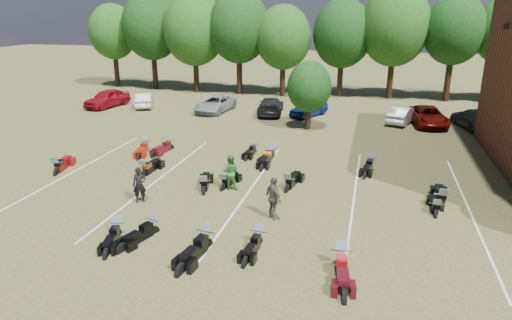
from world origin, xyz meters
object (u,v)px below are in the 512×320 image
(car_0, at_px, (107,98))
(motorcycle_14, at_px, (170,149))
(car_4, at_px, (309,108))
(person_green, at_px, (230,172))
(person_black, at_px, (139,185))
(motorcycle_7, at_px, (57,174))
(person_grey, at_px, (274,198))
(motorcycle_3, at_px, (207,248))

(car_0, bearing_deg, motorcycle_14, -32.98)
(car_0, distance_m, car_4, 18.07)
(person_green, bearing_deg, car_0, -45.57)
(car_4, bearing_deg, car_0, -152.45)
(person_black, xyz_separation_m, motorcycle_7, (-6.15, 2.24, -0.83))
(person_grey, xyz_separation_m, motorcycle_14, (-8.44, 8.08, -0.95))
(person_black, bearing_deg, car_4, 51.28)
(person_grey, distance_m, motorcycle_14, 11.73)
(person_grey, bearing_deg, person_black, 44.83)
(car_4, xyz_separation_m, person_grey, (1.33, -19.65, 0.26))
(person_green, xyz_separation_m, motorcycle_3, (0.90, -5.85, -0.87))
(person_black, bearing_deg, motorcycle_3, -60.76)
(motorcycle_7, relative_size, motorcycle_14, 1.06)
(person_green, relative_size, motorcycle_3, 0.69)
(car_0, distance_m, person_black, 22.65)
(person_green, distance_m, motorcycle_3, 5.98)
(person_grey, distance_m, motorcycle_7, 12.72)
(car_4, height_order, person_green, person_green)
(person_grey, height_order, motorcycle_3, person_grey)
(car_0, xyz_separation_m, person_grey, (19.38, -18.69, 0.16))
(person_grey, bearing_deg, person_green, 1.42)
(car_4, bearing_deg, motorcycle_7, -98.35)
(person_black, xyz_separation_m, person_green, (3.52, 2.60, 0.04))
(car_0, bearing_deg, person_black, -43.59)
(motorcycle_7, bearing_deg, person_black, 145.79)
(car_4, distance_m, person_green, 16.91)
(person_green, height_order, motorcycle_14, person_green)
(motorcycle_7, height_order, motorcycle_14, motorcycle_7)
(car_0, distance_m, motorcycle_7, 17.68)
(person_grey, bearing_deg, car_4, -39.50)
(car_4, bearing_deg, person_green, -70.39)
(person_black, distance_m, motorcycle_7, 6.60)
(person_black, xyz_separation_m, motorcycle_3, (4.41, -3.25, -0.83))
(car_4, relative_size, motorcycle_14, 1.75)
(person_green, relative_size, motorcycle_7, 0.71)
(motorcycle_14, bearing_deg, person_green, -32.85)
(car_4, bearing_deg, person_black, -79.79)
(person_black, bearing_deg, person_grey, -26.19)
(motorcycle_14, bearing_deg, motorcycle_3, -49.31)
(motorcycle_3, bearing_deg, car_4, 96.10)
(person_grey, height_order, motorcycle_14, person_grey)
(person_black, distance_m, person_green, 4.37)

